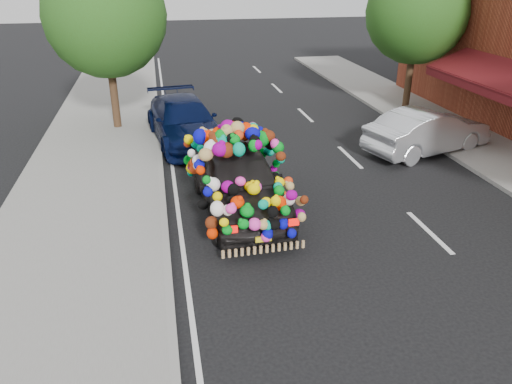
% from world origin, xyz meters
% --- Properties ---
extents(ground, '(100.00, 100.00, 0.00)m').
position_xyz_m(ground, '(0.00, 0.00, 0.00)').
color(ground, black).
rests_on(ground, ground).
extents(sidewalk, '(4.00, 60.00, 0.12)m').
position_xyz_m(sidewalk, '(-4.30, 0.00, 0.06)').
color(sidewalk, gray).
rests_on(sidewalk, ground).
extents(kerb, '(0.15, 60.00, 0.13)m').
position_xyz_m(kerb, '(-2.35, 0.00, 0.07)').
color(kerb, gray).
rests_on(kerb, ground).
extents(lane_markings, '(6.00, 50.00, 0.01)m').
position_xyz_m(lane_markings, '(3.60, 0.00, 0.01)').
color(lane_markings, silver).
rests_on(lane_markings, ground).
extents(tree_near_sidewalk, '(4.20, 4.20, 6.13)m').
position_xyz_m(tree_near_sidewalk, '(-3.80, 9.50, 4.02)').
color(tree_near_sidewalk, '#332114').
rests_on(tree_near_sidewalk, ground).
extents(tree_far_b, '(4.00, 4.00, 5.90)m').
position_xyz_m(tree_far_b, '(8.00, 10.00, 3.89)').
color(tree_far_b, '#332114').
rests_on(tree_far_b, ground).
extents(plush_art_car, '(2.47, 5.00, 2.25)m').
position_xyz_m(plush_art_car, '(-0.49, 2.00, 1.16)').
color(plush_art_car, black).
rests_on(plush_art_car, ground).
extents(navy_sedan, '(2.72, 5.30, 1.47)m').
position_xyz_m(navy_sedan, '(-1.44, 7.58, 0.73)').
color(navy_sedan, black).
rests_on(navy_sedan, ground).
extents(silver_hatchback, '(4.58, 2.75, 1.43)m').
position_xyz_m(silver_hatchback, '(6.18, 4.96, 0.71)').
color(silver_hatchback, silver).
rests_on(silver_hatchback, ground).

